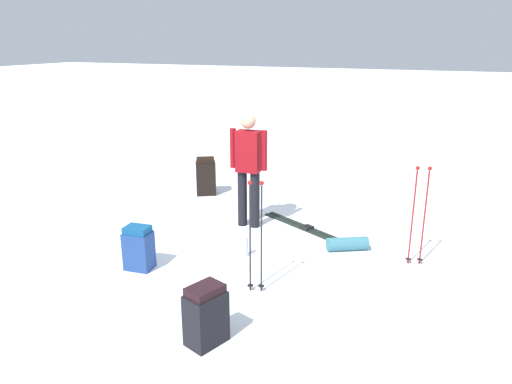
% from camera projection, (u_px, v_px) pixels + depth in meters
% --- Properties ---
extents(ground_plane, '(80.00, 80.00, 0.00)m').
position_uv_depth(ground_plane, '(256.00, 239.00, 6.88)').
color(ground_plane, white).
extents(skier_standing, '(0.57, 0.24, 1.70)m').
position_uv_depth(skier_standing, '(248.00, 164.00, 7.09)').
color(skier_standing, black).
rests_on(skier_standing, ground_plane).
extents(ski_pair_near, '(1.61, 0.96, 0.05)m').
position_uv_depth(ski_pair_near, '(307.00, 229.00, 7.23)').
color(ski_pair_near, black).
rests_on(ski_pair_near, ground_plane).
extents(backpack_large_dark, '(0.37, 0.43, 0.58)m').
position_uv_depth(backpack_large_dark, '(206.00, 315.00, 4.47)').
color(backpack_large_dark, black).
rests_on(backpack_large_dark, ground_plane).
extents(backpack_bright, '(0.35, 0.28, 0.55)m').
position_uv_depth(backpack_bright, '(139.00, 248.00, 5.94)').
color(backpack_bright, navy).
rests_on(backpack_bright, ground_plane).
extents(backpack_small_spare, '(0.43, 0.40, 0.68)m').
position_uv_depth(backpack_small_spare, '(206.00, 177.00, 8.77)').
color(backpack_small_spare, black).
rests_on(backpack_small_spare, ground_plane).
extents(ski_poles_planted_near, '(0.19, 0.11, 1.29)m').
position_uv_depth(ski_poles_planted_near, '(256.00, 231.00, 5.27)').
color(ski_poles_planted_near, black).
rests_on(ski_poles_planted_near, ground_plane).
extents(ski_poles_planted_far, '(0.20, 0.11, 1.27)m').
position_uv_depth(ski_poles_planted_far, '(419.00, 211.00, 5.93)').
color(ski_poles_planted_far, maroon).
rests_on(ski_poles_planted_far, ground_plane).
extents(sleeping_mat_rolled, '(0.57, 0.42, 0.18)m').
position_uv_depth(sleeping_mat_rolled, '(347.00, 244.00, 6.50)').
color(sleeping_mat_rolled, teal).
rests_on(sleeping_mat_rolled, ground_plane).
extents(thermos_bottle, '(0.07, 0.07, 0.26)m').
position_uv_depth(thermos_bottle, '(246.00, 247.00, 6.32)').
color(thermos_bottle, '#AFB2C4').
rests_on(thermos_bottle, ground_plane).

